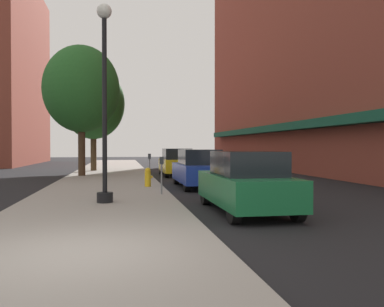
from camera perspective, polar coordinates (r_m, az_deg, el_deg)
ground_plane at (r=24.90m, az=-2.20°, el=-3.12°), size 90.00×90.00×0.00m
sidewalk_slab at (r=25.67m, az=-11.40°, el=-2.88°), size 4.80×50.00×0.12m
building_right_brick at (r=33.49m, az=16.77°, el=18.12°), size 6.80×40.00×23.39m
building_far_background at (r=45.75m, az=-24.99°, el=10.28°), size 6.80×18.00×18.52m
lamppost at (r=12.43m, az=-12.19°, el=7.49°), size 0.48×0.48×5.90m
fire_hydrant at (r=17.01m, az=-6.22°, el=-3.30°), size 0.33×0.26×0.79m
parking_meter_near at (r=14.21m, az=-4.30°, el=-2.40°), size 0.14×0.09×1.31m
parking_meter_far at (r=20.29m, az=-6.00°, el=-1.38°), size 0.14×0.09×1.31m
tree_near at (r=24.32m, az=-15.27°, el=8.70°), size 4.32×4.32×7.45m
tree_mid at (r=29.05m, az=-13.69°, el=6.82°), size 4.30×4.30×7.12m
car_green at (r=11.13m, az=7.61°, el=-4.08°), size 1.80×4.30×1.66m
car_blue at (r=17.71m, az=0.96°, el=-2.18°), size 1.80×4.30×1.66m
car_yellow at (r=24.82m, az=-2.19°, el=-1.27°), size 1.80×4.30×1.66m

